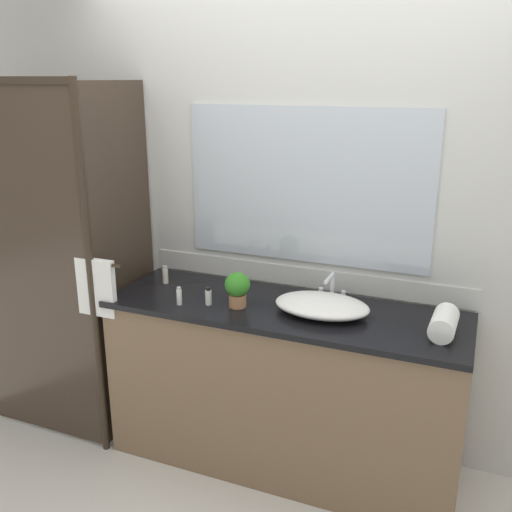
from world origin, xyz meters
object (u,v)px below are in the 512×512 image
Objects in this scene: potted_plant at (237,288)px; amenity_bottle_lotion at (208,296)px; sink_basin at (322,306)px; amenity_bottle_shampoo at (179,296)px; amenity_bottle_body_wash at (165,275)px; rolled_towel_near_edge at (444,323)px; faucet at (331,291)px.

potted_plant is 1.91× the size of amenity_bottle_lotion.
amenity_bottle_shampoo is (-0.69, -0.16, 0.00)m from sink_basin.
rolled_towel_near_edge is at bearing -4.26° from amenity_bottle_body_wash.
amenity_bottle_shampoo is 0.41× the size of rolled_towel_near_edge.
potted_plant is 0.78× the size of rolled_towel_near_edge.
faucet reaches higher than amenity_bottle_body_wash.
potted_plant is at bearing -17.22° from amenity_bottle_body_wash.
amenity_bottle_lotion reaches higher than sink_basin.
potted_plant is 1.79× the size of amenity_bottle_body_wash.
amenity_bottle_body_wash is 0.44× the size of rolled_towel_near_edge.
amenity_bottle_lotion is at bearing 22.20° from amenity_bottle_shampoo.
amenity_bottle_shampoo is at bearing -47.17° from amenity_bottle_body_wash.
potted_plant is at bearing -148.70° from faucet.
sink_basin is 0.18m from faucet.
amenity_bottle_body_wash is 1.06× the size of amenity_bottle_shampoo.
rolled_towel_near_edge reaches higher than amenity_bottle_lotion.
sink_basin is 2.73× the size of faucet.
amenity_bottle_lotion is at bearing -175.92° from rolled_towel_near_edge.
potted_plant reaches higher than amenity_bottle_body_wash.
amenity_bottle_shampoo is (0.23, -0.25, -0.00)m from amenity_bottle_body_wash.
amenity_bottle_lotion is (0.36, -0.19, -0.00)m from amenity_bottle_body_wash.
amenity_bottle_lotion and amenity_bottle_shampoo have the same top height.
rolled_towel_near_edge is (1.26, 0.14, 0.01)m from amenity_bottle_shampoo.
sink_basin is at bearing -90.00° from faucet.
amenity_bottle_body_wash is at bearing 132.83° from amenity_bottle_shampoo.
faucet is 0.48m from potted_plant.
rolled_towel_near_edge is (0.57, -0.03, 0.02)m from sink_basin.
potted_plant is 0.30m from amenity_bottle_shampoo.
faucet is at bearing 160.21° from rolled_towel_near_edge.
amenity_bottle_shampoo is (-0.28, -0.09, -0.06)m from potted_plant.
amenity_bottle_shampoo is (-0.69, -0.34, -0.01)m from faucet.
sink_basin is 4.98× the size of amenity_bottle_shampoo.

